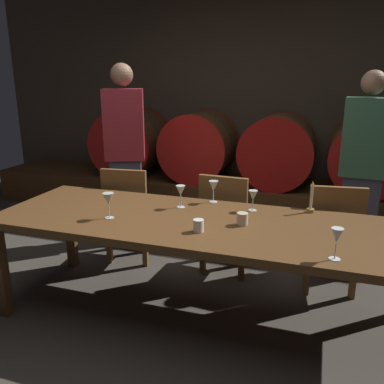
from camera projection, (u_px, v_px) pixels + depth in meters
name	position (u px, v px, depth m)	size (l,w,h in m)	color
ground_plane	(171.00, 312.00, 2.89)	(9.18, 9.18, 0.00)	#3F3A33
back_wall	(250.00, 93.00, 5.06)	(7.06, 0.24, 2.88)	#473A2D
barrel_shelf	(237.00, 198.00, 4.90)	(6.36, 0.90, 0.42)	#4C2D16
wine_barrel_far_left	(131.00, 142.00, 5.15)	(0.82, 0.77, 0.82)	#513319
wine_barrel_center_left	(200.00, 146.00, 4.88)	(0.82, 0.77, 0.82)	brown
wine_barrel_center_right	(278.00, 150.00, 4.59)	(0.82, 0.77, 0.82)	brown
wine_barrel_far_right	(368.00, 155.00, 4.30)	(0.82, 0.77, 0.82)	brown
dining_table	(198.00, 228.00, 2.66)	(2.76, 0.93, 0.72)	brown
chair_left	(129.00, 210.00, 3.59)	(0.44, 0.44, 0.88)	brown
chair_center	(226.00, 219.00, 3.35)	(0.43, 0.43, 0.88)	brown
chair_right	(332.00, 233.00, 3.06)	(0.45, 0.45, 0.88)	brown
guest_left	(125.00, 153.00, 3.96)	(0.44, 0.37, 1.76)	#33384C
guest_right	(363.00, 173.00, 3.34)	(0.40, 0.27, 1.69)	#33384C
candle_center	(311.00, 203.00, 2.78)	(0.05, 0.05, 0.23)	olive
wine_glass_far_left	(108.00, 200.00, 2.65)	(0.08, 0.08, 0.17)	silver
wine_glass_left	(180.00, 191.00, 2.87)	(0.07, 0.07, 0.16)	white
wine_glass_center	(213.00, 187.00, 2.99)	(0.07, 0.07, 0.16)	white
wine_glass_right	(253.00, 196.00, 2.80)	(0.06, 0.06, 0.15)	silver
wine_glass_far_right	(337.00, 237.00, 2.04)	(0.06, 0.06, 0.17)	white
cup_left	(198.00, 226.00, 2.44)	(0.07, 0.07, 0.08)	white
cup_right	(242.00, 219.00, 2.55)	(0.07, 0.07, 0.08)	beige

